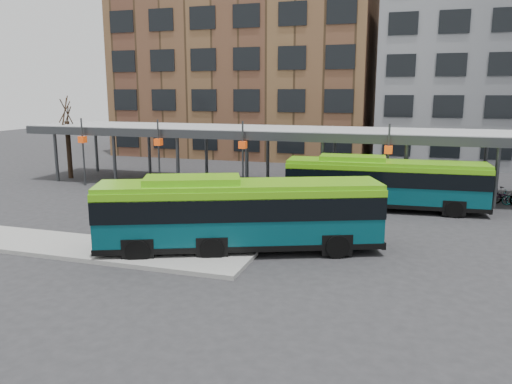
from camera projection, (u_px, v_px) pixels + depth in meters
name	position (u px, v px, depth m)	size (l,w,h in m)	color
ground	(236.00, 242.00, 22.44)	(120.00, 120.00, 0.00)	#28282B
boarding_island	(91.00, 248.00, 21.23)	(14.00, 3.00, 0.18)	gray
canopy	(299.00, 133.00, 33.72)	(40.00, 6.53, 4.80)	#999B9E
tree	(69.00, 147.00, 38.46)	(1.64, 1.64, 5.60)	black
building_brick	(248.00, 50.00, 53.12)	(26.00, 14.00, 22.00)	brown
bus_front	(239.00, 213.00, 20.79)	(11.79, 6.67, 3.23)	#06404A
bus_rear	(384.00, 182.00, 28.33)	(11.17, 3.06, 3.04)	#06404A
pedestrian	(102.00, 227.00, 21.16)	(0.70, 0.70, 1.64)	black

